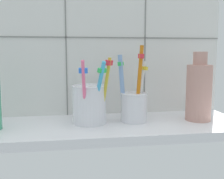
{
  "coord_description": "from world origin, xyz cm",
  "views": [
    {
      "loc": [
        -10.28,
        -63.68,
        18.79
      ],
      "look_at": [
        0.0,
        1.29,
        10.01
      ],
      "focal_mm": 44.6,
      "sensor_mm": 36.0,
      "label": 1
    }
  ],
  "objects": [
    {
      "name": "toothbrush_cup_right",
      "position": [
        5.41,
        1.4,
        6.42
      ],
      "size": [
        7.77,
        6.51,
        18.53
      ],
      "color": "silver",
      "rests_on": "counter_slab"
    },
    {
      "name": "toothbrush_cup_left",
      "position": [
        -5.37,
        1.13,
        6.9
      ],
      "size": [
        9.41,
        10.99,
        15.71
      ],
      "color": "white",
      "rests_on": "counter_slab"
    },
    {
      "name": "counter_slab",
      "position": [
        0.0,
        0.0,
        1.0
      ],
      "size": [
        64.0,
        22.0,
        2.0
      ],
      "primitive_type": "cube",
      "color": "silver",
      "rests_on": "ground"
    },
    {
      "name": "ceramic_vase",
      "position": [
        21.52,
        0.48,
        9.44
      ],
      "size": [
        6.21,
        6.21,
        16.99
      ],
      "color": "tan",
      "rests_on": "counter_slab"
    },
    {
      "name": "tile_wall_back",
      "position": [
        0.0,
        12.0,
        22.5
      ],
      "size": [
        64.0,
        2.2,
        45.0
      ],
      "color": "silver",
      "rests_on": "ground"
    }
  ]
}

